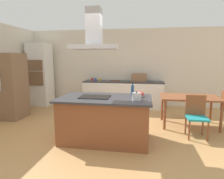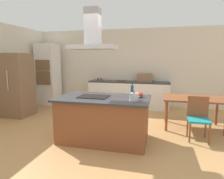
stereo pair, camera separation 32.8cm
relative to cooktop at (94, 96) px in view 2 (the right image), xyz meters
The scene contains 18 objects.
ground 1.76m from the cooktop, 82.09° to the left, with size 16.00×16.00×0.00m, color tan.
wall_back 3.29m from the cooktop, 86.33° to the left, with size 7.20×0.10×2.70m, color beige.
kitchen_island 0.50m from the cooktop, ahead, with size 1.85×1.08×0.90m.
cooktop is the anchor object (origin of this frame).
tea_kettle 0.86m from the cooktop, 10.63° to the right, with size 0.23×0.17×0.17m.
olive_oil_bottle 0.82m from the cooktop, 25.87° to the left, with size 0.06×0.06×0.26m.
mixing_bowl 0.91m from the cooktop, 12.51° to the left, with size 0.19×0.19×0.11m, color red.
back_counter 2.93m from the cooktop, 85.01° to the left, with size 2.75×0.62×0.90m.
countertop_microwave 2.99m from the cooktop, 74.53° to the left, with size 0.50×0.38×0.28m, color brown.
coffee_mug_red 3.06m from the cooktop, 106.36° to the left, with size 0.08×0.08×0.09m, color red.
coffee_mug_blue 2.94m from the cooktop, 104.24° to the left, with size 0.08×0.08×0.09m, color #2D56B2.
coffee_mug_yellow 2.98m from the cooktop, 101.29° to the left, with size 0.08×0.08×0.09m, color gold.
cutting_board 2.93m from the cooktop, 90.46° to the left, with size 0.34×0.24×0.02m, color #59331E.
wall_oven_stack 3.78m from the cooktop, 135.49° to the left, with size 0.70×0.66×2.20m.
refrigerator 2.97m from the cooktop, 158.83° to the left, with size 0.80×0.73×1.82m.
dining_table 2.43m from the cooktop, 29.79° to the left, with size 1.40×0.90×0.75m.
chair_facing_island 2.20m from the cooktop, 14.32° to the left, with size 0.42×0.42×0.89m.
range_hood 1.20m from the cooktop, ahead, with size 0.90×0.55×0.78m.
Camera 2 is at (1.10, -3.69, 1.67)m, focal length 31.20 mm.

